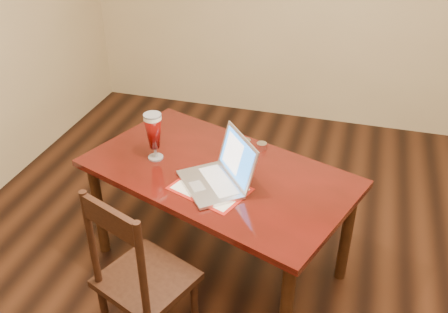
% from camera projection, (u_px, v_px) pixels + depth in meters
% --- Properties ---
extents(dining_table, '(1.66, 1.27, 0.97)m').
position_uv_depth(dining_table, '(216.00, 181.00, 2.78)').
color(dining_table, '#470D09').
rests_on(dining_table, ground).
extents(dining_chair, '(0.52, 0.51, 0.96)m').
position_uv_depth(dining_chair, '(141.00, 279.00, 2.38)').
color(dining_chair, black).
rests_on(dining_chair, ground).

